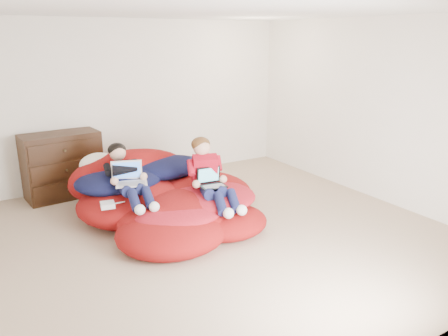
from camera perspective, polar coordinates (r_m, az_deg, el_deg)
room_shell at (r=5.17m, az=-0.39°, el=-6.11°), size 5.10×5.10×2.77m
dresser at (r=6.65m, az=-20.35°, el=0.34°), size 1.09×0.63×0.94m
beanbag_pile at (r=5.57m, az=-7.47°, el=-4.11°), size 2.31×2.34×0.85m
cream_pillow at (r=5.98m, az=-16.17°, el=0.48°), size 0.48×0.31×0.31m
older_boy at (r=5.38m, az=-12.62°, el=-0.81°), size 0.35×1.13×0.60m
younger_boy at (r=5.25m, az=-1.88°, el=-0.75°), size 0.41×0.97×0.76m
laptop_white at (r=5.29m, az=-12.25°, el=-1.23°), size 0.42×0.41×0.26m
laptop_black at (r=5.25m, az=-1.70°, el=-1.73°), size 0.32×0.27×0.22m
power_adapter at (r=5.08m, az=-14.97°, el=-4.68°), size 0.18×0.18×0.06m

